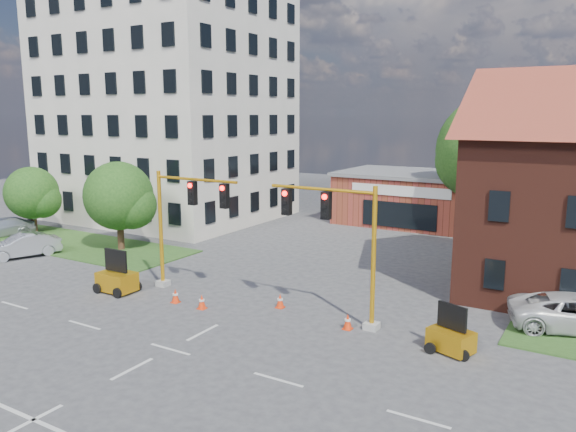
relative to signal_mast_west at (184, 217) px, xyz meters
The scene contains 18 objects.
ground 8.38m from the signal_mast_west, 54.01° to the right, with size 120.00×120.00×0.00m, color #3B3B3D.
grass_verge_nw 16.61m from the signal_mast_west, 165.65° to the left, with size 22.00×6.00×0.08m, color #284A1C.
lane_markings 10.73m from the signal_mast_west, 64.17° to the right, with size 60.00×36.00×0.01m, color silver, non-canonical shape.
office_block 23.21m from the signal_mast_west, 134.52° to the left, with size 18.40×15.40×20.60m.
brick_shop 24.44m from the signal_mast_west, 79.71° to the left, with size 12.40×8.40×4.30m.
tree_large 24.01m from the signal_mast_west, 61.88° to the left, with size 8.43×8.03×10.46m.
tree_nw_front 10.47m from the signal_mast_west, 154.05° to the left, with size 4.81×4.58×6.01m.
tree_nw_rear 20.11m from the signal_mast_west, 165.36° to the left, with size 4.21×4.01×5.13m.
signal_mast_west is the anchor object (origin of this frame).
signal_mast_east 8.71m from the signal_mast_west, ahead, with size 5.30×0.60×6.20m.
trailer_west 4.81m from the signal_mast_west, 145.70° to the right, with size 1.91×1.28×2.16m.
trailer_east 14.30m from the signal_mast_west, ahead, with size 1.90×1.57×1.85m.
cone_a 4.67m from the signal_mast_west, 35.14° to the right, with size 0.40×0.40×0.70m.
cone_b 4.04m from the signal_mast_west, 65.53° to the right, with size 0.40×0.40×0.70m.
cone_c 10.14m from the signal_mast_west, ahead, with size 0.40×0.40×0.70m.
cone_d 6.62m from the signal_mast_west, ahead, with size 0.40×0.40×0.70m.
sedan_silver_front 14.04m from the signal_mast_west, behind, with size 1.59×4.56×1.50m, color #AEB0B6.
sedan_silver_rear 21.06m from the signal_mast_west, behind, with size 1.91×4.71×1.37m, color #AEB0B6.
Camera 1 is at (14.60, -15.43, 9.15)m, focal length 35.00 mm.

